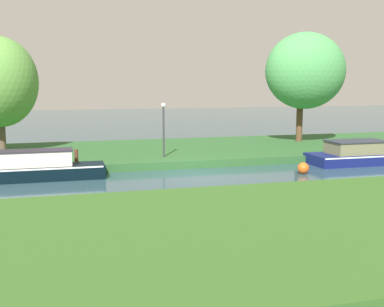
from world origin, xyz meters
TOP-DOWN VIEW (x-y plane):
  - ground_plane at (0.00, 0.00)m, footprint 120.00×120.00m
  - riverbank_far at (0.00, 7.00)m, footprint 72.00×10.00m
  - riverbank_near at (0.00, -9.00)m, footprint 72.00×10.00m
  - navy_narrowboat at (8.87, 1.20)m, footprint 4.42×2.23m
  - willow_tree_centre at (9.30, 7.52)m, footprint 5.34×4.35m
  - lamp_post at (-0.96, 3.72)m, footprint 0.24×0.24m
  - mooring_post_near at (-5.53, 2.44)m, footprint 0.18×0.18m
  - channel_buoy at (4.88, -0.71)m, footprint 0.54×0.54m

SIDE VIEW (x-z plane):
  - ground_plane at x=0.00m, z-range 0.00..0.00m
  - riverbank_far at x=0.00m, z-range 0.00..0.40m
  - riverbank_near at x=0.00m, z-range 0.00..0.40m
  - channel_buoy at x=4.88m, z-range 0.00..0.54m
  - navy_narrowboat at x=8.87m, z-range -0.10..1.16m
  - mooring_post_near at x=-5.53m, z-range 0.40..1.14m
  - lamp_post at x=-0.96m, z-range 0.77..3.64m
  - willow_tree_centre at x=9.30m, z-range 1.49..8.65m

